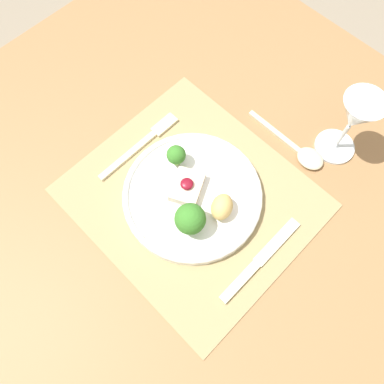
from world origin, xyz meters
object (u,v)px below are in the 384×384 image
spoon (303,153)px  dinner_plate (192,195)px  wine_glass_near (355,118)px  knife (255,265)px  fork (144,142)px

spoon → dinner_plate: bearing=-115.4°
spoon → wine_glass_near: 0.12m
wine_glass_near → knife: bearing=-81.4°
dinner_plate → knife: bearing=-4.2°
knife → wine_glass_near: bearing=99.2°
spoon → wine_glass_near: size_ratio=1.20×
knife → wine_glass_near: wine_glass_near is taller
fork → wine_glass_near: bearing=43.7°
fork → wine_glass_near: size_ratio=1.30×
fork → spoon: (0.24, 0.20, 0.00)m
dinner_plate → fork: 0.15m
knife → spoon: bearing=109.2°
fork → spoon: size_ratio=1.08×
spoon → wine_glass_near: bearing=56.0°
knife → wine_glass_near: size_ratio=1.30×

